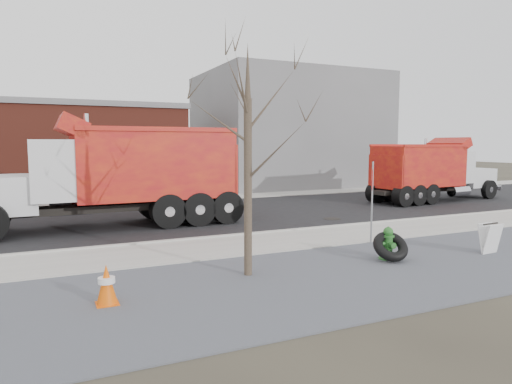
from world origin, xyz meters
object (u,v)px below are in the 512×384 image
stop_sign (372,188)px  sandwich_board (490,238)px  dump_truck_red_a (432,169)px  fire_hydrant (388,245)px  dump_truck_red_b (118,172)px  truck_tire (390,246)px

stop_sign → sandwich_board: 3.42m
stop_sign → dump_truck_red_a: bearing=12.6°
fire_hydrant → dump_truck_red_a: dump_truck_red_a is taller
dump_truck_red_a → dump_truck_red_b: size_ratio=0.86×
fire_hydrant → dump_truck_red_b: bearing=128.5°
dump_truck_red_a → dump_truck_red_b: bearing=178.0°
fire_hydrant → dump_truck_red_b: 9.79m
truck_tire → stop_sign: size_ratio=0.43×
sandwich_board → stop_sign: bearing=127.2°
truck_tire → sandwich_board: size_ratio=1.27×
sandwich_board → dump_truck_red_b: 12.18m
fire_hydrant → stop_sign: size_ratio=0.35×
fire_hydrant → dump_truck_red_b: dump_truck_red_b is taller
stop_sign → dump_truck_red_b: 8.91m
sandwich_board → fire_hydrant: bearing=162.5°
sandwich_board → dump_truck_red_a: 12.06m
stop_sign → dump_truck_red_a: dump_truck_red_a is taller
truck_tire → sandwich_board: bearing=-9.8°
fire_hydrant → dump_truck_red_a: 13.62m
fire_hydrant → dump_truck_red_a: (10.36, 8.75, 1.27)m
stop_sign → dump_truck_red_b: dump_truck_red_b is taller
stop_sign → dump_truck_red_b: bearing=112.5°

